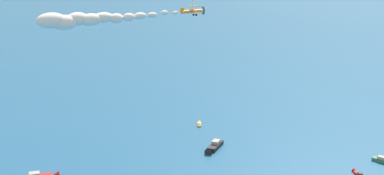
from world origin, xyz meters
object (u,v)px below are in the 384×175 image
object	(u,v)px
motorboat_offshore	(214,147)
wingwalker_lead	(193,3)
motorboat_near_centre	(199,124)
biplane_lead	(193,11)
motorboat_trailing	(358,174)

from	to	relation	value
motorboat_offshore	wingwalker_lead	distance (m)	58.85
motorboat_near_centre	biplane_lead	distance (m)	71.21
motorboat_offshore	wingwalker_lead	world-z (taller)	wingwalker_lead
motorboat_near_centre	wingwalker_lead	bearing A→B (deg)	-18.17
motorboat_offshore	biplane_lead	bearing A→B (deg)	-30.64
motorboat_near_centre	motorboat_offshore	distance (m)	24.58
motorboat_near_centre	biplane_lead	world-z (taller)	biplane_lead
motorboat_trailing	wingwalker_lead	size ratio (longest dim) A/B	3.09
motorboat_offshore	biplane_lead	world-z (taller)	biplane_lead
biplane_lead	motorboat_near_centre	bearing A→B (deg)	161.96
motorboat_offshore	wingwalker_lead	xyz separation A→B (m)	(22.56, -13.56, 52.64)
motorboat_offshore	wingwalker_lead	size ratio (longest dim) A/B	5.77
motorboat_near_centre	motorboat_trailing	size ratio (longest dim) A/B	0.98
motorboat_near_centre	biplane_lead	xyz separation A→B (m)	(47.35, -15.42, 50.91)
biplane_lead	wingwalker_lead	distance (m)	2.19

